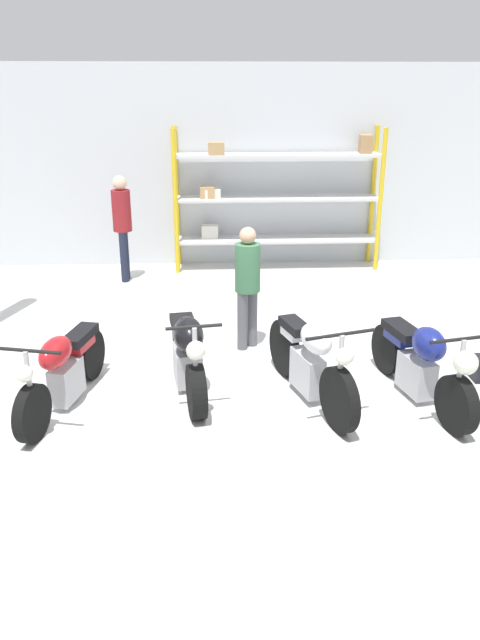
{
  "coord_description": "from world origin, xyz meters",
  "views": [
    {
      "loc": [
        -0.35,
        -6.32,
        3.29
      ],
      "look_at": [
        0.0,
        0.4,
        0.7
      ],
      "focal_mm": 35.0,
      "sensor_mm": 36.0,
      "label": 1
    }
  ],
  "objects_px": {
    "motorcycle_red": "(63,369)",
    "motorcycle_white": "(310,361)",
    "motorcycle_blue": "(421,363)",
    "motorcycle_black": "(188,353)",
    "person_near_rack": "(122,219)",
    "person_browsing": "(248,279)",
    "shelving_rack": "(274,196)"
  },
  "relations": [
    {
      "from": "person_browsing",
      "to": "motorcycle_blue",
      "type": "bearing_deg",
      "value": -171.1
    },
    {
      "from": "person_near_rack",
      "to": "motorcycle_white",
      "type": "bearing_deg",
      "value": 119.9
    },
    {
      "from": "motorcycle_red",
      "to": "motorcycle_black",
      "type": "bearing_deg",
      "value": 117.86
    },
    {
      "from": "shelving_rack",
      "to": "motorcycle_white",
      "type": "height_order",
      "value": "shelving_rack"
    },
    {
      "from": "motorcycle_blue",
      "to": "shelving_rack",
      "type": "bearing_deg",
      "value": 179.03
    },
    {
      "from": "shelving_rack",
      "to": "motorcycle_blue",
      "type": "xyz_separation_m",
      "value": [
        1.07,
        -5.32,
        -0.89
      ]
    },
    {
      "from": "person_near_rack",
      "to": "motorcycle_blue",
      "type": "bearing_deg",
      "value": 129.67
    },
    {
      "from": "motorcycle_white",
      "to": "motorcycle_black",
      "type": "bearing_deg",
      "value": -121.24
    },
    {
      "from": "motorcycle_black",
      "to": "person_near_rack",
      "type": "distance_m",
      "value": 4.43
    },
    {
      "from": "person_browsing",
      "to": "motorcycle_red",
      "type": "bearing_deg",
      "value": 85.75
    },
    {
      "from": "motorcycle_red",
      "to": "motorcycle_blue",
      "type": "height_order",
      "value": "motorcycle_blue"
    },
    {
      "from": "motorcycle_red",
      "to": "motorcycle_black",
      "type": "height_order",
      "value": "motorcycle_black"
    },
    {
      "from": "motorcycle_blue",
      "to": "person_near_rack",
      "type": "bearing_deg",
      "value": -153.46
    },
    {
      "from": "motorcycle_red",
      "to": "person_near_rack",
      "type": "distance_m",
      "value": 4.6
    },
    {
      "from": "person_browsing",
      "to": "person_near_rack",
      "type": "height_order",
      "value": "person_near_rack"
    },
    {
      "from": "shelving_rack",
      "to": "person_browsing",
      "type": "distance_m",
      "value": 3.85
    },
    {
      "from": "motorcycle_black",
      "to": "motorcycle_blue",
      "type": "bearing_deg",
      "value": 71.82
    },
    {
      "from": "motorcycle_red",
      "to": "motorcycle_white",
      "type": "distance_m",
      "value": 2.63
    },
    {
      "from": "motorcycle_black",
      "to": "motorcycle_blue",
      "type": "distance_m",
      "value": 2.56
    },
    {
      "from": "motorcycle_white",
      "to": "motorcycle_blue",
      "type": "height_order",
      "value": "motorcycle_white"
    },
    {
      "from": "shelving_rack",
      "to": "motorcycle_black",
      "type": "distance_m",
      "value": 5.19
    },
    {
      "from": "motorcycle_black",
      "to": "person_near_rack",
      "type": "bearing_deg",
      "value": -172.7
    },
    {
      "from": "motorcycle_black",
      "to": "motorcycle_white",
      "type": "distance_m",
      "value": 1.37
    },
    {
      "from": "motorcycle_blue",
      "to": "motorcycle_black",
      "type": "bearing_deg",
      "value": -111.76
    },
    {
      "from": "motorcycle_white",
      "to": "person_near_rack",
      "type": "height_order",
      "value": "person_near_rack"
    },
    {
      "from": "motorcycle_red",
      "to": "person_browsing",
      "type": "relative_size",
      "value": 1.22
    },
    {
      "from": "motorcycle_red",
      "to": "person_browsing",
      "type": "xyz_separation_m",
      "value": [
        2.05,
        1.47,
        0.51
      ]
    },
    {
      "from": "motorcycle_blue",
      "to": "person_browsing",
      "type": "xyz_separation_m",
      "value": [
        -1.78,
        1.56,
        0.49
      ]
    },
    {
      "from": "shelving_rack",
      "to": "motorcycle_blue",
      "type": "relative_size",
      "value": 1.87
    },
    {
      "from": "motorcycle_blue",
      "to": "person_near_rack",
      "type": "xyz_separation_m",
      "value": [
        -3.73,
        4.64,
        0.63
      ]
    },
    {
      "from": "motorcycle_white",
      "to": "person_near_rack",
      "type": "xyz_separation_m",
      "value": [
        -2.53,
        4.56,
        0.62
      ]
    },
    {
      "from": "motorcycle_black",
      "to": "motorcycle_blue",
      "type": "xyz_separation_m",
      "value": [
        2.52,
        -0.42,
        0.02
      ]
    }
  ]
}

